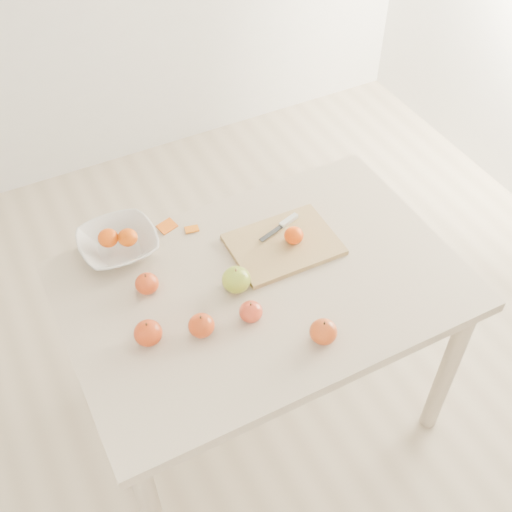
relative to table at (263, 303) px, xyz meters
name	(u,v)px	position (x,y,z in m)	size (l,w,h in m)	color
ground	(262,408)	(0.00, 0.00, -0.65)	(3.50, 3.50, 0.00)	#C6B293
room_walls	(283,3)	(0.04, 0.00, 0.96)	(3.50, 3.50, 3.50)	white
table	(263,303)	(0.00, 0.00, 0.00)	(1.20, 0.80, 0.75)	beige
cutting_board	(284,244)	(0.13, 0.11, 0.11)	(0.33, 0.25, 0.02)	tan
board_tangerine	(294,235)	(0.16, 0.10, 0.14)	(0.06, 0.06, 0.05)	#E04907
fruit_bowl	(118,244)	(-0.34, 0.33, 0.13)	(0.24, 0.24, 0.06)	silver
bowl_tangerine_near	(108,238)	(-0.37, 0.34, 0.16)	(0.06, 0.06, 0.06)	red
bowl_tangerine_far	(128,237)	(-0.31, 0.31, 0.16)	(0.06, 0.06, 0.06)	#D65307
orange_peel_a	(167,227)	(-0.17, 0.36, 0.10)	(0.06, 0.04, 0.00)	#D1570E
orange_peel_b	(192,230)	(-0.10, 0.31, 0.10)	(0.04, 0.04, 0.00)	orange
paring_knife	(286,223)	(0.17, 0.18, 0.12)	(0.17, 0.07, 0.01)	silver
apple_green	(236,280)	(-0.08, 0.02, 0.14)	(0.09, 0.09, 0.08)	#5A8620
apple_red_b	(201,326)	(-0.24, -0.09, 0.13)	(0.08, 0.08, 0.07)	#9B2411
apple_red_d	(148,333)	(-0.39, -0.04, 0.13)	(0.08, 0.08, 0.07)	#9F1404
apple_red_c	(251,312)	(-0.10, -0.10, 0.13)	(0.07, 0.07, 0.06)	#9B0610
apple_red_a	(147,284)	(-0.32, 0.13, 0.13)	(0.07, 0.07, 0.06)	maroon
apple_red_e	(323,332)	(0.05, -0.26, 0.13)	(0.08, 0.08, 0.07)	#890E03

